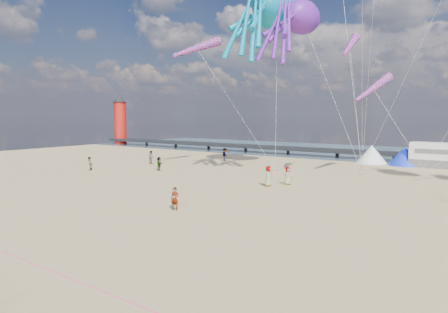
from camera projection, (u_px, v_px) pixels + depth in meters
ground at (181, 250)px, 18.78m from camera, size 120.00×120.00×0.00m
water at (410, 155)px, 63.50m from camera, size 120.00×120.00×0.00m
pier at (226, 145)px, 70.49m from camera, size 60.00×3.00×0.50m
lighthouse at (120, 123)px, 86.15m from camera, size 2.60×2.60×9.00m
motorhome_0 at (440, 155)px, 47.72m from camera, size 6.60×2.50×3.00m
tent_white at (372, 154)px, 52.33m from camera, size 4.00×4.00×2.40m
tent_blue at (404, 156)px, 50.04m from camera, size 4.00×4.00×2.40m
rope_line at (92, 287)px, 14.71m from camera, size 34.00×0.03×0.03m
standing_person at (175, 199)px, 26.59m from camera, size 0.65×0.51×1.56m
beachgoer_0 at (288, 176)px, 36.22m from camera, size 0.69×0.72×1.65m
beachgoer_1 at (89, 164)px, 45.62m from camera, size 0.77×0.90×1.55m
beachgoer_2 at (225, 154)px, 55.07m from camera, size 1.07×1.00×1.77m
beachgoer_4 at (159, 164)px, 45.49m from camera, size 1.00×0.69×1.57m
beachgoer_6 at (268, 176)px, 35.44m from camera, size 0.54×0.73×1.85m
beachgoer_7 at (151, 157)px, 51.65m from camera, size 0.88×0.62×1.71m
sandbag_a at (275, 170)px, 44.96m from camera, size 0.50×0.35×0.22m
sandbag_b at (362, 174)px, 42.29m from camera, size 0.50×0.35×0.22m
sandbag_c at (415, 180)px, 38.30m from camera, size 0.50×0.35×0.22m
sandbag_d at (429, 178)px, 39.47m from camera, size 0.50×0.35×0.22m
sandbag_e at (362, 171)px, 44.50m from camera, size 0.50×0.35×0.22m
kite_octopus_teal at (278, 9)px, 44.14m from camera, size 6.33×10.77×11.53m
kite_octopus_purple at (302, 17)px, 42.70m from camera, size 4.58×8.89×9.76m
windsock_left at (197, 48)px, 45.59m from camera, size 2.79×6.93×6.88m
windsock_mid at (373, 88)px, 41.51m from camera, size 2.93×6.26×6.27m
windsock_right at (350, 46)px, 37.72m from camera, size 1.24×4.79×4.74m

